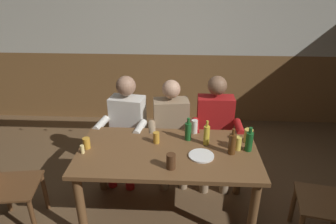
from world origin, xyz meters
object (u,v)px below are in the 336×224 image
(dining_table, at_px, (168,161))
(pint_glass_1, at_px, (248,136))
(pint_glass_0, at_px, (238,143))
(pint_glass_3, at_px, (171,161))
(pint_glass_5, at_px, (156,138))
(pint_glass_2, at_px, (87,143))
(plate_0, at_px, (201,156))
(table_candle, at_px, (82,149))
(bottle_3, at_px, (207,135))
(pint_glass_4, at_px, (194,127))
(chair_empty_near_left, at_px, (335,201))
(person_0, at_px, (126,124))
(bottle_0, at_px, (232,144))
(chair_empty_far_end, at_px, (4,185))
(bottle_2, at_px, (249,141))
(person_2, at_px, (215,126))
(person_1, at_px, (172,127))
(bottle_1, at_px, (188,131))

(dining_table, height_order, pint_glass_1, pint_glass_1)
(pint_glass_0, height_order, pint_glass_3, pint_glass_3)
(pint_glass_0, bearing_deg, dining_table, -174.80)
(pint_glass_5, bearing_deg, pint_glass_3, -68.80)
(pint_glass_0, relative_size, pint_glass_2, 1.26)
(plate_0, relative_size, pint_glass_1, 1.69)
(table_candle, height_order, pint_glass_5, pint_glass_5)
(bottle_3, xyz_separation_m, pint_glass_3, (-0.32, -0.40, -0.03))
(bottle_3, relative_size, pint_glass_4, 1.77)
(chair_empty_near_left, bearing_deg, pint_glass_3, 100.36)
(person_0, height_order, pint_glass_4, person_0)
(bottle_0, relative_size, pint_glass_3, 1.85)
(chair_empty_far_end, xyz_separation_m, bottle_0, (2.07, 0.20, 0.38))
(bottle_3, distance_m, pint_glass_1, 0.41)
(person_0, height_order, bottle_2, person_0)
(person_2, xyz_separation_m, chair_empty_near_left, (0.94, -0.94, -0.20))
(chair_empty_near_left, distance_m, bottle_2, 0.86)
(person_0, xyz_separation_m, pint_glass_5, (0.39, -0.52, 0.13))
(person_1, distance_m, pint_glass_2, 1.01)
(dining_table, distance_m, bottle_2, 0.77)
(table_candle, height_order, bottle_2, bottle_2)
(pint_glass_5, bearing_deg, bottle_2, -6.14)
(person_1, height_order, bottle_3, person_1)
(chair_empty_far_end, xyz_separation_m, bottle_3, (1.86, 0.35, 0.37))
(table_candle, distance_m, pint_glass_4, 1.11)
(person_1, relative_size, table_candle, 14.76)
(pint_glass_1, bearing_deg, pint_glass_2, -172.85)
(pint_glass_5, bearing_deg, bottle_1, 13.86)
(pint_glass_5, bearing_deg, dining_table, -50.03)
(plate_0, xyz_separation_m, bottle_0, (0.27, 0.06, 0.10))
(person_2, bearing_deg, plate_0, 75.07)
(pint_glass_3, bearing_deg, table_candle, 166.77)
(dining_table, relative_size, person_0, 1.36)
(chair_empty_near_left, relative_size, bottle_3, 3.53)
(bottle_1, bearing_deg, pint_glass_2, -167.89)
(chair_empty_near_left, relative_size, pint_glass_2, 8.43)
(bottle_1, bearing_deg, plate_0, -68.15)
(chair_empty_near_left, bearing_deg, bottle_0, 83.75)
(person_1, relative_size, bottle_2, 4.99)
(plate_0, bearing_deg, bottle_0, 12.92)
(bottle_3, bearing_deg, pint_glass_5, 179.79)
(plate_0, relative_size, pint_glass_5, 2.03)
(bottle_3, distance_m, pint_glass_3, 0.51)
(pint_glass_1, bearing_deg, bottle_0, -130.91)
(chair_empty_far_end, distance_m, pint_glass_3, 1.58)
(bottle_1, bearing_deg, pint_glass_3, -107.03)
(chair_empty_near_left, relative_size, pint_glass_4, 6.24)
(bottle_0, distance_m, pint_glass_0, 0.10)
(pint_glass_0, bearing_deg, bottle_1, 161.14)
(person_1, relative_size, pint_glass_4, 8.37)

